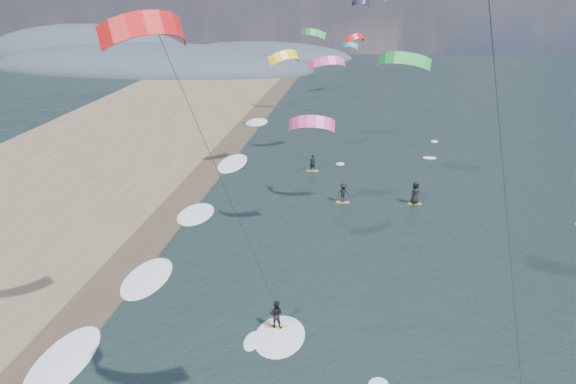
# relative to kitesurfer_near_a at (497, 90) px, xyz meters

# --- Properties ---
(wet_sand_strip) EXTENTS (3.00, 240.00, 0.00)m
(wet_sand_strip) POSITION_rel_kitesurfer_near_a_xyz_m (-18.07, 13.17, -15.04)
(wet_sand_strip) COLOR #382D23
(wet_sand_strip) RESTS_ON ground
(coastal_hills) EXTENTS (80.00, 41.00, 15.00)m
(coastal_hills) POSITION_rel_kitesurfer_near_a_xyz_m (-50.91, 111.03, -15.05)
(coastal_hills) COLOR #3D4756
(coastal_hills) RESTS_ON ground
(kitesurfer_near_a) EXTENTS (8.16, 8.91, 19.07)m
(kitesurfer_near_a) POSITION_rel_kitesurfer_near_a_xyz_m (0.00, 0.00, 0.00)
(kitesurfer_near_a) COLOR gold
(kitesurfer_near_a) RESTS_ON ground
(kitesurfer_near_b) EXTENTS (6.83, 8.98, 16.79)m
(kitesurfer_near_b) POSITION_rel_kitesurfer_near_a_xyz_m (-9.74, 9.35, -4.33)
(kitesurfer_near_b) COLOR gold
(kitesurfer_near_b) RESTS_ON ground
(far_kitesurfers) EXTENTS (10.18, 9.15, 1.83)m
(far_kitesurfers) POSITION_rel_kitesurfer_near_a_xyz_m (-3.21, 34.85, -14.20)
(far_kitesurfers) COLOR gold
(far_kitesurfers) RESTS_ON ground
(bg_kite_field) EXTENTS (14.00, 67.08, 10.80)m
(bg_kite_field) POSITION_rel_kitesurfer_near_a_xyz_m (-6.73, 54.87, -4.12)
(bg_kite_field) COLOR black
(bg_kite_field) RESTS_ON ground
(shoreline_surf) EXTENTS (2.40, 79.40, 0.11)m
(shoreline_surf) POSITION_rel_kitesurfer_near_a_xyz_m (-16.87, 17.92, -15.05)
(shoreline_surf) COLOR white
(shoreline_surf) RESTS_ON ground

